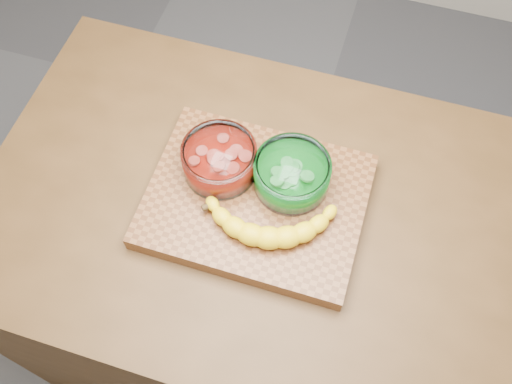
% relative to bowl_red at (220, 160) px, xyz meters
% --- Properties ---
extents(ground, '(3.50, 3.50, 0.00)m').
position_rel_bowl_red_xyz_m(ground, '(0.09, -0.04, -0.98)').
color(ground, '#555559').
rests_on(ground, ground).
extents(counter, '(1.20, 0.80, 0.90)m').
position_rel_bowl_red_xyz_m(counter, '(0.09, -0.04, -0.53)').
color(counter, '#4D3117').
rests_on(counter, ground).
extents(cutting_board, '(0.45, 0.35, 0.04)m').
position_rel_bowl_red_xyz_m(cutting_board, '(0.09, -0.04, -0.06)').
color(cutting_board, brown).
rests_on(cutting_board, counter).
extents(bowl_red, '(0.16, 0.16, 0.07)m').
position_rel_bowl_red_xyz_m(bowl_red, '(0.00, 0.00, 0.00)').
color(bowl_red, white).
rests_on(bowl_red, cutting_board).
extents(bowl_green, '(0.16, 0.16, 0.07)m').
position_rel_bowl_red_xyz_m(bowl_green, '(0.15, 0.01, 0.00)').
color(bowl_green, white).
rests_on(bowl_green, cutting_board).
extents(banana, '(0.30, 0.16, 0.04)m').
position_rel_bowl_red_xyz_m(banana, '(0.13, -0.09, -0.02)').
color(banana, yellow).
rests_on(banana, cutting_board).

